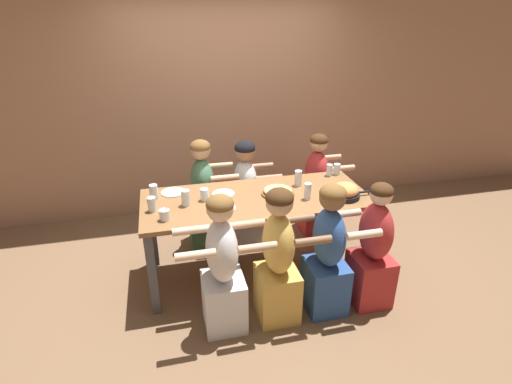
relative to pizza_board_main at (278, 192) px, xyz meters
name	(u,v)px	position (x,y,z in m)	size (l,w,h in m)	color
ground_plane	(256,271)	(-0.20, -0.01, -0.83)	(18.00, 18.00, 0.00)	brown
restaurant_back_panel	(225,78)	(-0.20, 1.52, 0.77)	(10.00, 0.06, 3.20)	#9E7056
dining_table	(256,206)	(-0.20, -0.01, -0.12)	(2.01, 0.83, 0.80)	brown
pizza_board_main	(278,192)	(0.00, 0.00, 0.00)	(0.30, 0.30, 0.05)	brown
skillet_bowl	(345,191)	(0.56, -0.20, 0.03)	(0.39, 0.27, 0.14)	black
empty_plate_a	(223,194)	(-0.48, 0.12, -0.02)	(0.20, 0.20, 0.02)	white
empty_plate_b	(173,192)	(-0.92, 0.26, -0.02)	(0.21, 0.21, 0.02)	white
empty_plate_c	(222,208)	(-0.54, -0.16, -0.02)	(0.23, 0.23, 0.02)	white
cocktail_glass_blue	(165,215)	(-1.01, -0.24, 0.01)	(0.08, 0.08, 0.11)	silver
drinking_glass_a	(329,171)	(0.63, 0.31, 0.02)	(0.06, 0.06, 0.12)	silver
drinking_glass_b	(274,201)	(-0.10, -0.25, 0.03)	(0.06, 0.06, 0.12)	silver
drinking_glass_c	(152,205)	(-1.10, -0.06, 0.03)	(0.07, 0.07, 0.12)	silver
drinking_glass_d	(308,192)	(0.23, -0.15, 0.04)	(0.06, 0.06, 0.15)	silver
drinking_glass_e	(337,170)	(0.72, 0.33, 0.02)	(0.07, 0.07, 0.11)	silver
drinking_glass_f	(204,195)	(-0.66, 0.04, 0.02)	(0.07, 0.07, 0.11)	silver
drinking_glass_g	(186,198)	(-0.82, -0.02, 0.04)	(0.07, 0.07, 0.14)	silver
drinking_glass_h	(154,193)	(-1.09, 0.16, 0.04)	(0.07, 0.07, 0.14)	silver
drinking_glass_i	(298,178)	(0.25, 0.15, 0.05)	(0.07, 0.07, 0.15)	silver
diner_near_right	(373,251)	(0.64, -0.64, -0.32)	(0.51, 0.40, 1.12)	#B22D2D
diner_far_center	(246,195)	(-0.16, 0.63, -0.30)	(0.51, 0.40, 1.12)	silver
diner_near_midleft	(222,270)	(-0.62, -0.64, -0.29)	(0.51, 0.40, 1.15)	silver
diner_far_midleft	(204,198)	(-0.61, 0.63, -0.29)	(0.51, 0.40, 1.17)	#477556
diner_near_center	(277,261)	(-0.19, -0.64, -0.29)	(0.51, 0.40, 1.16)	gold
diner_near_midright	(327,255)	(0.23, -0.64, -0.29)	(0.51, 0.40, 1.15)	#2D5193
diner_far_right	(316,188)	(0.64, 0.63, -0.31)	(0.51, 0.40, 1.14)	#B22D2D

